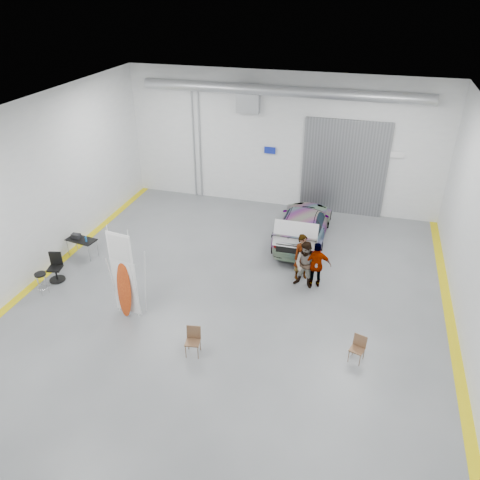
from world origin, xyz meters
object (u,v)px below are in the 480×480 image
(person_c, at_px, (317,265))
(person_b, at_px, (306,265))
(folding_chair_near, at_px, (193,346))
(office_chair, at_px, (56,269))
(person_a, at_px, (302,257))
(sedan_car, at_px, (303,224))
(surfboard_display, at_px, (125,282))
(folding_chair_far, at_px, (356,354))
(shop_stool, at_px, (42,283))
(work_table, at_px, (80,239))

(person_c, bearing_deg, person_b, 9.75)
(folding_chair_near, bearing_deg, office_chair, 150.54)
(person_c, bearing_deg, person_a, -45.85)
(sedan_car, distance_m, surfboard_display, 7.77)
(person_a, relative_size, person_c, 1.03)
(folding_chair_far, xyz_separation_m, office_chair, (-10.34, 1.22, 0.21))
(person_c, distance_m, folding_chair_near, 5.17)
(shop_stool, xyz_separation_m, office_chair, (-0.02, 0.83, 0.06))
(office_chair, bearing_deg, folding_chair_near, -33.60)
(folding_chair_far, bearing_deg, shop_stool, -165.12)
(person_a, distance_m, person_c, 0.64)
(sedan_car, bearing_deg, person_a, 98.68)
(person_a, bearing_deg, sedan_car, 67.25)
(work_table, bearing_deg, folding_chair_far, -15.53)
(work_table, relative_size, office_chair, 1.17)
(office_chair, bearing_deg, person_c, 0.22)
(folding_chair_near, xyz_separation_m, folding_chair_far, (4.43, 0.98, -0.02))
(work_table, height_order, office_chair, office_chair)
(sedan_car, distance_m, office_chair, 9.40)
(sedan_car, height_order, surfboard_display, surfboard_display)
(surfboard_display, distance_m, folding_chair_near, 2.97)
(person_c, bearing_deg, shop_stool, 5.11)
(shop_stool, xyz_separation_m, work_table, (-0.11, 2.51, 0.32))
(person_a, bearing_deg, folding_chair_far, -90.51)
(shop_stool, bearing_deg, person_c, 18.49)
(sedan_car, distance_m, person_b, 3.34)
(shop_stool, distance_m, work_table, 2.54)
(person_b, xyz_separation_m, shop_stool, (-8.39, -2.78, -0.47))
(folding_chair_near, bearing_deg, work_table, 138.04)
(work_table, bearing_deg, person_c, 2.62)
(person_a, relative_size, office_chair, 1.68)
(folding_chair_far, bearing_deg, folding_chair_near, -150.51)
(folding_chair_far, bearing_deg, person_a, 137.35)
(sedan_car, height_order, work_table, sedan_car)
(folding_chair_near, bearing_deg, shop_stool, 157.87)
(shop_stool, height_order, work_table, work_table)
(sedan_car, relative_size, person_b, 2.72)
(shop_stool, bearing_deg, folding_chair_far, -2.14)
(person_c, relative_size, surfboard_display, 0.54)
(surfboard_display, relative_size, folding_chair_far, 3.97)
(sedan_car, height_order, folding_chair_near, sedan_car)
(person_b, distance_m, surfboard_display, 5.94)
(person_a, relative_size, surfboard_display, 0.56)
(person_c, relative_size, folding_chair_near, 1.98)
(sedan_car, relative_size, folding_chair_far, 6.02)
(surfboard_display, relative_size, folding_chair_near, 3.66)
(person_b, height_order, folding_chair_near, person_b)
(person_c, height_order, shop_stool, person_c)
(office_chair, bearing_deg, sedan_car, 20.57)
(person_b, height_order, folding_chair_far, person_b)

